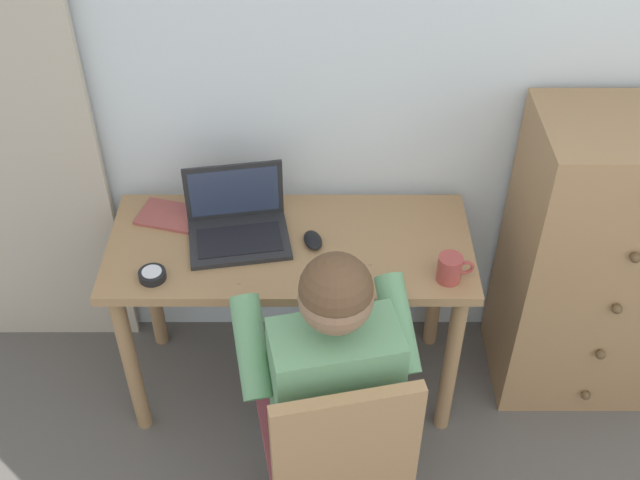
{
  "coord_description": "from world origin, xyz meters",
  "views": [
    {
      "loc": [
        -0.43,
        -0.16,
        2.5
      ],
      "look_at": [
        -0.43,
        1.76,
        0.84
      ],
      "focal_mm": 43.78,
      "sensor_mm": 36.0,
      "label": 1
    }
  ],
  "objects_px": {
    "desk": "(292,268)",
    "desk_clock": "(154,275)",
    "coffee_mug": "(452,269)",
    "dresser": "(600,263)",
    "person_seated": "(327,363)",
    "computer_mouse": "(314,240)",
    "laptop": "(239,223)",
    "chair": "(338,449)",
    "notebook_pad": "(170,215)"
  },
  "relations": [
    {
      "from": "laptop",
      "to": "computer_mouse",
      "type": "height_order",
      "value": "laptop"
    },
    {
      "from": "person_seated",
      "to": "coffee_mug",
      "type": "distance_m",
      "value": 0.51
    },
    {
      "from": "dresser",
      "to": "chair",
      "type": "bearing_deg",
      "value": -143.13
    },
    {
      "from": "laptop",
      "to": "notebook_pad",
      "type": "xyz_separation_m",
      "value": [
        -0.26,
        0.1,
        -0.05
      ]
    },
    {
      "from": "computer_mouse",
      "to": "coffee_mug",
      "type": "height_order",
      "value": "coffee_mug"
    },
    {
      "from": "dresser",
      "to": "person_seated",
      "type": "relative_size",
      "value": 0.99
    },
    {
      "from": "laptop",
      "to": "chair",
      "type": "bearing_deg",
      "value": -64.5
    },
    {
      "from": "coffee_mug",
      "to": "laptop",
      "type": "bearing_deg",
      "value": 162.26
    },
    {
      "from": "laptop",
      "to": "desk_clock",
      "type": "bearing_deg",
      "value": -139.94
    },
    {
      "from": "laptop",
      "to": "desk_clock",
      "type": "xyz_separation_m",
      "value": [
        -0.26,
        -0.22,
        -0.04
      ]
    },
    {
      "from": "desk_clock",
      "to": "notebook_pad",
      "type": "relative_size",
      "value": 0.43
    },
    {
      "from": "laptop",
      "to": "computer_mouse",
      "type": "relative_size",
      "value": 3.76
    },
    {
      "from": "coffee_mug",
      "to": "person_seated",
      "type": "bearing_deg",
      "value": -143.49
    },
    {
      "from": "person_seated",
      "to": "coffee_mug",
      "type": "relative_size",
      "value": 9.94
    },
    {
      "from": "desk",
      "to": "computer_mouse",
      "type": "bearing_deg",
      "value": -3.19
    },
    {
      "from": "computer_mouse",
      "to": "notebook_pad",
      "type": "distance_m",
      "value": 0.54
    },
    {
      "from": "desk",
      "to": "dresser",
      "type": "bearing_deg",
      "value": 3.16
    },
    {
      "from": "chair",
      "to": "desk",
      "type": "bearing_deg",
      "value": 103.28
    },
    {
      "from": "laptop",
      "to": "coffee_mug",
      "type": "height_order",
      "value": "laptop"
    },
    {
      "from": "person_seated",
      "to": "laptop",
      "type": "bearing_deg",
      "value": 119.98
    },
    {
      "from": "notebook_pad",
      "to": "chair",
      "type": "bearing_deg",
      "value": -38.69
    },
    {
      "from": "person_seated",
      "to": "coffee_mug",
      "type": "height_order",
      "value": "person_seated"
    },
    {
      "from": "chair",
      "to": "notebook_pad",
      "type": "distance_m",
      "value": 1.03
    },
    {
      "from": "person_seated",
      "to": "desk_clock",
      "type": "relative_size",
      "value": 13.25
    },
    {
      "from": "desk_clock",
      "to": "coffee_mug",
      "type": "height_order",
      "value": "coffee_mug"
    },
    {
      "from": "desk",
      "to": "computer_mouse",
      "type": "distance_m",
      "value": 0.16
    },
    {
      "from": "laptop",
      "to": "computer_mouse",
      "type": "distance_m",
      "value": 0.27
    },
    {
      "from": "laptop",
      "to": "desk_clock",
      "type": "relative_size",
      "value": 4.18
    },
    {
      "from": "desk",
      "to": "desk_clock",
      "type": "xyz_separation_m",
      "value": [
        -0.44,
        -0.18,
        0.13
      ]
    },
    {
      "from": "desk_clock",
      "to": "laptop",
      "type": "bearing_deg",
      "value": 40.06
    },
    {
      "from": "computer_mouse",
      "to": "desk_clock",
      "type": "xyz_separation_m",
      "value": [
        -0.52,
        -0.17,
        -0.0
      ]
    },
    {
      "from": "desk",
      "to": "dresser",
      "type": "height_order",
      "value": "dresser"
    },
    {
      "from": "desk_clock",
      "to": "person_seated",
      "type": "bearing_deg",
      "value": -28.21
    },
    {
      "from": "person_seated",
      "to": "notebook_pad",
      "type": "relative_size",
      "value": 5.68
    },
    {
      "from": "chair",
      "to": "coffee_mug",
      "type": "xyz_separation_m",
      "value": [
        0.37,
        0.48,
        0.3
      ]
    },
    {
      "from": "person_seated",
      "to": "computer_mouse",
      "type": "bearing_deg",
      "value": 95.11
    },
    {
      "from": "chair",
      "to": "notebook_pad",
      "type": "relative_size",
      "value": 4.16
    },
    {
      "from": "dresser",
      "to": "computer_mouse",
      "type": "xyz_separation_m",
      "value": [
        -1.03,
        -0.07,
        0.16
      ]
    },
    {
      "from": "computer_mouse",
      "to": "laptop",
      "type": "bearing_deg",
      "value": 153.89
    },
    {
      "from": "desk",
      "to": "computer_mouse",
      "type": "relative_size",
      "value": 12.55
    },
    {
      "from": "person_seated",
      "to": "coffee_mug",
      "type": "bearing_deg",
      "value": 36.51
    },
    {
      "from": "desk",
      "to": "person_seated",
      "type": "distance_m",
      "value": 0.5
    },
    {
      "from": "desk",
      "to": "coffee_mug",
      "type": "relative_size",
      "value": 10.46
    },
    {
      "from": "laptop",
      "to": "desk_clock",
      "type": "height_order",
      "value": "laptop"
    },
    {
      "from": "dresser",
      "to": "laptop",
      "type": "distance_m",
      "value": 1.31
    },
    {
      "from": "desk",
      "to": "notebook_pad",
      "type": "relative_size",
      "value": 5.98
    },
    {
      "from": "desk",
      "to": "coffee_mug",
      "type": "xyz_separation_m",
      "value": [
        0.52,
        -0.18,
        0.16
      ]
    },
    {
      "from": "person_seated",
      "to": "desk_clock",
      "type": "xyz_separation_m",
      "value": [
        -0.56,
        0.3,
        0.08
      ]
    },
    {
      "from": "notebook_pad",
      "to": "computer_mouse",
      "type": "bearing_deg",
      "value": -1.05
    },
    {
      "from": "laptop",
      "to": "coffee_mug",
      "type": "distance_m",
      "value": 0.74
    }
  ]
}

